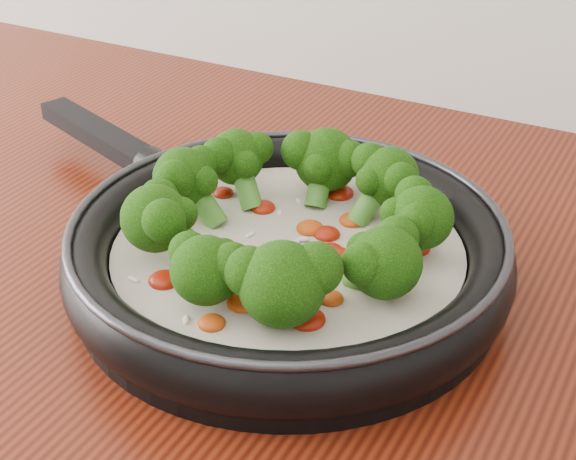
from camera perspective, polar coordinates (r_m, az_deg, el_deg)
The scene contains 1 object.
skillet at distance 0.64m, azimuth -0.18°, elevation -1.05°, with size 0.56×0.43×0.09m.
Camera 1 is at (0.34, 0.62, 1.27)m, focal length 53.06 mm.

